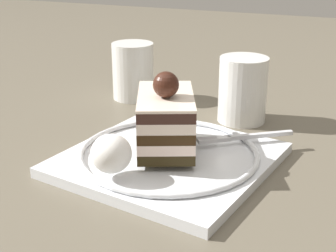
{
  "coord_description": "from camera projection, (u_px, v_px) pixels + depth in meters",
  "views": [
    {
      "loc": [
        -0.22,
        0.47,
        0.25
      ],
      "look_at": [
        -0.03,
        0.0,
        0.05
      ],
      "focal_mm": 51.95,
      "sensor_mm": 36.0,
      "label": 1
    }
  ],
  "objects": [
    {
      "name": "whipped_cream_dollop",
      "position": [
        111.0,
        154.0,
        0.5
      ],
      "size": [
        0.04,
        0.04,
        0.04
      ],
      "primitive_type": "ellipsoid",
      "color": "white",
      "rests_on": "dessert_plate"
    },
    {
      "name": "ground_plane",
      "position": [
        149.0,
        161.0,
        0.58
      ],
      "size": [
        2.4,
        2.4,
        0.0
      ],
      "primitive_type": "plane",
      "color": "brown"
    },
    {
      "name": "drink_glass_far",
      "position": [
        243.0,
        92.0,
        0.69
      ],
      "size": [
        0.07,
        0.07,
        0.09
      ],
      "color": "white",
      "rests_on": "ground_plane"
    },
    {
      "name": "cake_slice",
      "position": [
        166.0,
        119.0,
        0.56
      ],
      "size": [
        0.1,
        0.13,
        0.09
      ],
      "color": "black",
      "rests_on": "dessert_plate"
    },
    {
      "name": "dessert_plate",
      "position": [
        168.0,
        158.0,
        0.56
      ],
      "size": [
        0.26,
        0.26,
        0.02
      ],
      "color": "silver",
      "rests_on": "ground_plane"
    },
    {
      "name": "fork",
      "position": [
        242.0,
        137.0,
        0.59
      ],
      "size": [
        0.1,
        0.08,
        0.0
      ],
      "color": "silver",
      "rests_on": "dessert_plate"
    },
    {
      "name": "drink_glass_near",
      "position": [
        133.0,
        73.0,
        0.78
      ],
      "size": [
        0.07,
        0.07,
        0.09
      ],
      "color": "white",
      "rests_on": "ground_plane"
    }
  ]
}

